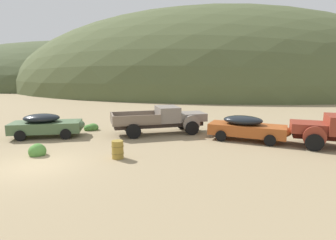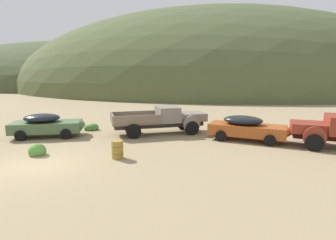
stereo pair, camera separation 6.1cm
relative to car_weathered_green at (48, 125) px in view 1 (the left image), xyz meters
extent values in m
plane|color=#998460|center=(2.26, -5.69, -0.82)|extent=(300.00, 300.00, 0.00)
ellipsoid|color=#424C2D|center=(-25.88, 69.14, -0.82)|extent=(93.25, 72.81, 25.73)
ellipsoid|color=#4C5633|center=(14.85, 49.74, -0.82)|extent=(91.48, 62.11, 35.80)
cube|color=#47603D|center=(-0.13, -0.03, -0.14)|extent=(4.74, 2.91, 0.68)
ellipsoid|color=black|center=(-0.38, -0.10, 0.46)|extent=(2.63, 2.17, 0.57)
ellipsoid|color=#47603D|center=(1.80, 0.46, -0.07)|extent=(1.31, 1.69, 0.61)
cylinder|color=black|center=(1.43, -0.60, -0.48)|extent=(0.71, 0.36, 0.68)
cylinder|color=black|center=(0.97, 1.21, -0.48)|extent=(0.71, 0.36, 0.68)
cylinder|color=black|center=(-1.22, -1.28, -0.48)|extent=(0.71, 0.36, 0.68)
cylinder|color=black|center=(-1.69, 0.53, -0.48)|extent=(0.71, 0.36, 0.68)
cube|color=#3D322D|center=(7.26, 1.59, -0.16)|extent=(6.21, 3.02, 0.36)
cube|color=slate|center=(9.43, 2.38, 0.30)|extent=(2.43, 2.26, 0.55)
cube|color=#B7B2A8|center=(10.29, 2.69, 0.27)|extent=(0.47, 1.12, 0.44)
cylinder|color=slate|center=(9.52, 1.35, -0.06)|extent=(1.19, 0.58, 1.20)
cylinder|color=slate|center=(8.84, 3.23, -0.06)|extent=(1.19, 0.58, 1.20)
cube|color=slate|center=(7.81, 1.80, 0.55)|extent=(2.02, 2.32, 1.05)
cube|color=black|center=(8.43, 2.02, 0.76)|extent=(0.61, 1.57, 0.59)
cube|color=#746354|center=(5.64, 1.01, 0.08)|extent=(3.67, 2.98, 0.12)
cube|color=#746354|center=(5.99, 0.06, 0.42)|extent=(3.01, 1.17, 0.55)
cube|color=#746354|center=(5.30, 1.96, 0.42)|extent=(3.01, 1.17, 0.55)
cube|color=#746354|center=(4.22, 0.50, 0.42)|extent=(0.78, 1.94, 0.55)
cylinder|color=black|center=(9.54, 1.30, -0.34)|extent=(1.00, 0.59, 0.96)
cylinder|color=black|center=(8.82, 3.28, -0.34)|extent=(1.00, 0.59, 0.96)
cylinder|color=black|center=(5.75, -0.07, -0.34)|extent=(1.00, 0.59, 0.96)
cylinder|color=black|center=(5.04, 1.91, -0.34)|extent=(1.00, 0.59, 0.96)
cube|color=#A34C1E|center=(13.02, 0.09, -0.14)|extent=(5.01, 3.19, 0.68)
ellipsoid|color=black|center=(12.75, 0.18, 0.46)|extent=(2.81, 2.26, 0.57)
ellipsoid|color=#A34C1E|center=(15.02, -0.60, -0.07)|extent=(1.43, 1.67, 0.61)
cylinder|color=black|center=(14.11, -1.21, -0.48)|extent=(0.71, 0.41, 0.68)
cylinder|color=black|center=(14.68, 0.45, -0.48)|extent=(0.71, 0.41, 0.68)
cylinder|color=black|center=(11.36, -0.27, -0.48)|extent=(0.71, 0.41, 0.68)
cylinder|color=black|center=(11.93, 1.40, -0.48)|extent=(0.71, 0.41, 0.68)
cube|color=maroon|center=(16.32, -0.89, 0.30)|extent=(2.28, 2.24, 0.55)
cube|color=#B7B2A8|center=(15.47, -0.66, 0.27)|extent=(0.40, 1.23, 0.44)
cylinder|color=maroon|center=(16.84, 0.09, -0.06)|extent=(1.21, 0.49, 1.20)
cylinder|color=maroon|center=(16.28, -1.99, -0.06)|extent=(1.21, 0.49, 1.20)
cube|color=black|center=(17.28, -1.15, 0.76)|extent=(0.51, 1.72, 0.59)
cylinder|color=black|center=(16.85, 0.14, -0.34)|extent=(1.00, 0.52, 0.96)
cylinder|color=black|center=(16.26, -2.05, -0.34)|extent=(1.00, 0.52, 0.96)
cylinder|color=olive|center=(5.80, -4.23, -0.36)|extent=(0.59, 0.59, 0.92)
torus|color=brown|center=(5.80, -4.23, -0.17)|extent=(0.63, 0.63, 0.03)
torus|color=brown|center=(5.80, -4.23, -0.54)|extent=(0.63, 0.63, 0.03)
ellipsoid|color=#4C8438|center=(1.42, -4.13, -0.61)|extent=(0.79, 0.71, 0.76)
ellipsoid|color=#4C8438|center=(1.50, -4.08, -0.59)|extent=(0.79, 0.71, 0.83)
ellipsoid|color=#4C8438|center=(1.50, -4.03, -0.60)|extent=(0.79, 0.72, 0.78)
ellipsoid|color=#4C8438|center=(1.94, 2.19, -0.66)|extent=(0.77, 0.69, 0.55)
ellipsoid|color=#4C8438|center=(2.19, 2.35, -0.64)|extent=(0.83, 0.74, 0.63)
camera|label=1|loc=(9.44, -17.69, 3.61)|focal=30.11mm
camera|label=2|loc=(9.50, -17.68, 3.61)|focal=30.11mm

